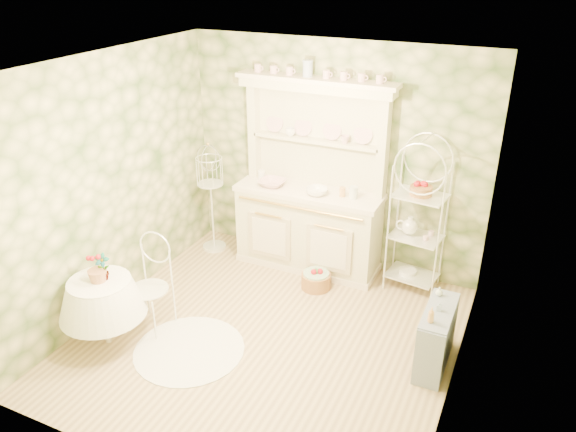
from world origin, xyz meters
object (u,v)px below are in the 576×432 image
at_px(round_table, 104,313).
at_px(birdcage_stand, 211,198).
at_px(bakers_rack, 418,218).
at_px(kitchen_dresser, 309,179).
at_px(side_shelf, 436,338).
at_px(cafe_chair, 149,292).
at_px(floor_basket, 316,278).

distance_m(round_table, birdcage_stand, 2.16).
bearing_deg(bakers_rack, kitchen_dresser, -170.25).
height_order(kitchen_dresser, birdcage_stand, kitchen_dresser).
distance_m(side_shelf, cafe_chair, 2.85).
relative_size(bakers_rack, floor_basket, 4.71).
bearing_deg(round_table, cafe_chair, 58.70).
height_order(bakers_rack, birdcage_stand, bakers_rack).
bearing_deg(birdcage_stand, side_shelf, -19.48).
distance_m(bakers_rack, floor_basket, 1.35).
height_order(bakers_rack, cafe_chair, bakers_rack).
bearing_deg(side_shelf, kitchen_dresser, 151.08).
bearing_deg(kitchen_dresser, cafe_chair, -117.78).
height_order(round_table, birdcage_stand, birdcage_stand).
xyz_separation_m(side_shelf, round_table, (-3.02, -1.03, 0.05)).
relative_size(kitchen_dresser, side_shelf, 3.31).
bearing_deg(bakers_rack, cafe_chair, -132.33).
height_order(kitchen_dresser, side_shelf, kitchen_dresser).
bearing_deg(birdcage_stand, bakers_rack, 3.71).
xyz_separation_m(birdcage_stand, floor_basket, (1.58, -0.33, -0.60)).
height_order(kitchen_dresser, cafe_chair, kitchen_dresser).
distance_m(side_shelf, birdcage_stand, 3.30).
bearing_deg(kitchen_dresser, birdcage_stand, -174.59).
relative_size(kitchen_dresser, floor_basket, 6.11).
height_order(bakers_rack, floor_basket, bakers_rack).
relative_size(birdcage_stand, floor_basket, 3.86).
xyz_separation_m(kitchen_dresser, bakers_rack, (1.29, 0.04, -0.26)).
xyz_separation_m(kitchen_dresser, round_table, (-1.22, -2.25, -0.80)).
relative_size(bakers_rack, cafe_chair, 2.10).
relative_size(bakers_rack, round_table, 2.54).
bearing_deg(cafe_chair, kitchen_dresser, 57.46).
height_order(kitchen_dresser, round_table, kitchen_dresser).
height_order(bakers_rack, round_table, bakers_rack).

